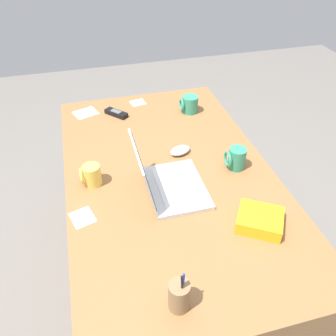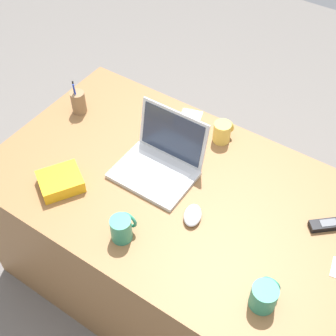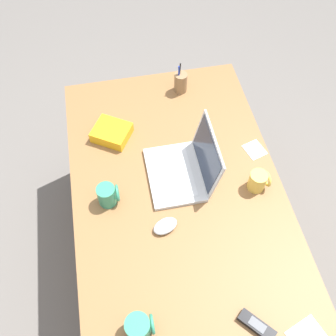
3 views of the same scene
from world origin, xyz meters
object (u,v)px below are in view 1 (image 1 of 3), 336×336
coffee_mug_spare (190,104)px  pen_holder (179,296)px  coffee_mug_tall (91,175)px  cordless_phone (116,113)px  snack_bag (260,220)px  computer_mouse (180,150)px  laptop (166,182)px  coffee_mug_white (236,158)px

coffee_mug_spare → pen_holder: pen_holder is taller
coffee_mug_tall → cordless_phone: (0.55, -0.18, -0.03)m
cordless_phone → snack_bag: size_ratio=0.80×
coffee_mug_tall → computer_mouse: bearing=-74.8°
snack_bag → pen_holder: bearing=121.7°
laptop → computer_mouse: laptop is taller
computer_mouse → coffee_mug_tall: bearing=84.0°
laptop → coffee_mug_tall: size_ratio=3.38×
computer_mouse → snack_bag: snack_bag is taller
coffee_mug_spare → computer_mouse: bearing=156.3°
computer_mouse → snack_bag: (-0.51, -0.16, 0.01)m
coffee_mug_white → coffee_mug_tall: size_ratio=1.08×
coffee_mug_tall → cordless_phone: 0.58m
computer_mouse → snack_bag: size_ratio=0.64×
coffee_mug_spare → coffee_mug_tall: bearing=129.5°
laptop → computer_mouse: size_ratio=3.03×
computer_mouse → coffee_mug_white: 0.27m
snack_bag → coffee_mug_white: bearing=-8.6°
laptop → coffee_mug_tall: (0.12, 0.29, 0.00)m
pen_holder → snack_bag: pen_holder is taller
coffee_mug_tall → pen_holder: pen_holder is taller
coffee_mug_spare → coffee_mug_white: bearing=-174.8°
coffee_mug_tall → pen_holder: size_ratio=0.56×
coffee_mug_tall → coffee_mug_spare: same height
computer_mouse → pen_holder: bearing=142.3°
computer_mouse → coffee_mug_tall: 0.44m
coffee_mug_tall → coffee_mug_spare: 0.76m
laptop → cordless_phone: bearing=9.5°
snack_bag → computer_mouse: bearing=17.1°
coffee_mug_white → coffee_mug_spare: 0.53m
computer_mouse → coffee_mug_tall: size_ratio=1.12×
laptop → snack_bag: size_ratio=1.94×
coffee_mug_spare → cordless_phone: size_ratio=0.76×
cordless_phone → pen_holder: (-1.18, -0.02, 0.04)m
laptop → snack_bag: 0.40m
computer_mouse → coffee_mug_spare: coffee_mug_spare is taller
coffee_mug_white → coffee_mug_tall: coffee_mug_white is taller
computer_mouse → pen_holder: size_ratio=0.62×
coffee_mug_white → snack_bag: 0.35m
coffee_mug_tall → snack_bag: size_ratio=0.57×
cordless_phone → snack_bag: 1.02m
coffee_mug_white → pen_holder: size_ratio=0.60×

